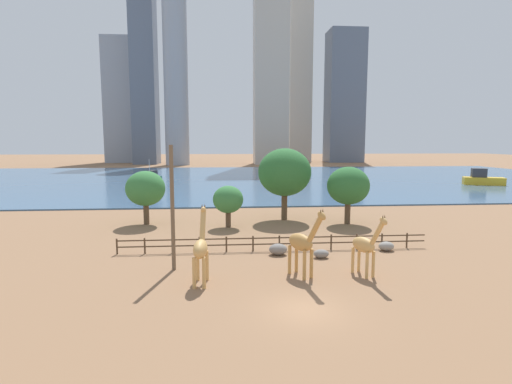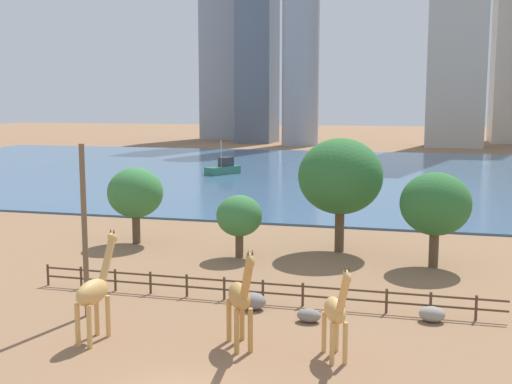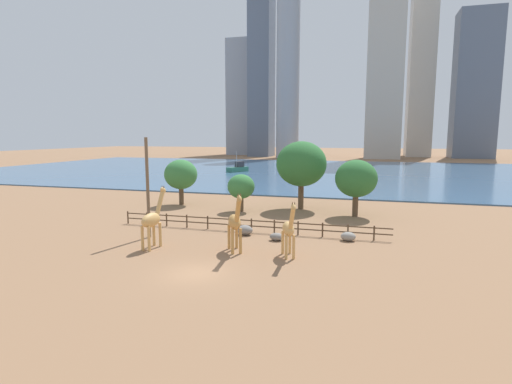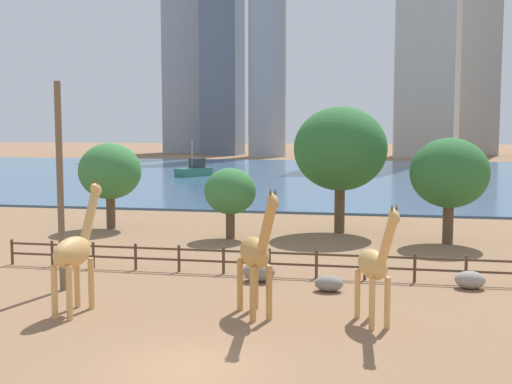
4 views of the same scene
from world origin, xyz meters
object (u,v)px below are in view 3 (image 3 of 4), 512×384
at_px(tree_left_large, 301,164).
at_px(boulder_by_pole, 245,230).
at_px(utility_pole, 148,188).
at_px(boulder_small, 348,236).
at_px(tree_right_tall, 181,175).
at_px(tree_left_small, 356,179).
at_px(tree_center_broad, 241,187).
at_px(boat_ferry, 238,168).
at_px(giraffe_companion, 235,222).
at_px(giraffe_tall, 152,219).
at_px(boulder_near_fence, 277,237).
at_px(giraffe_young, 289,229).

bearing_deg(tree_left_large, boulder_by_pole, -100.71).
distance_m(utility_pole, boulder_small, 18.06).
relative_size(boulder_by_pole, tree_right_tall, 0.25).
height_order(tree_right_tall, tree_left_small, tree_left_small).
bearing_deg(tree_center_broad, tree_left_small, 3.07).
relative_size(tree_left_large, tree_center_broad, 1.87).
height_order(utility_pole, boat_ferry, utility_pole).
relative_size(giraffe_companion, tree_right_tall, 0.83).
relative_size(tree_center_broad, tree_right_tall, 0.75).
bearing_deg(giraffe_tall, boulder_small, -62.01).
relative_size(boulder_near_fence, tree_left_small, 0.19).
bearing_deg(tree_left_large, utility_pole, -121.25).
bearing_deg(tree_center_broad, tree_right_tall, 165.61).
distance_m(tree_left_small, boat_ferry, 56.65).
distance_m(tree_center_broad, tree_left_small, 13.39).
relative_size(boulder_small, tree_left_large, 0.15).
distance_m(giraffe_companion, giraffe_young, 4.30).
relative_size(giraffe_companion, tree_left_large, 0.59).
height_order(boulder_near_fence, boulder_small, boulder_small).
height_order(tree_left_small, boat_ferry, tree_left_small).
xyz_separation_m(utility_pole, boulder_by_pole, (7.97, 3.16, -4.00)).
height_order(boulder_by_pole, tree_left_small, tree_left_small).
bearing_deg(tree_left_large, boulder_small, -65.14).
relative_size(giraffe_young, tree_left_small, 0.70).
bearing_deg(tree_center_broad, utility_pole, -106.21).
xyz_separation_m(giraffe_companion, tree_center_broad, (-4.79, 16.28, 0.61)).
distance_m(utility_pole, tree_center_broad, 14.72).
xyz_separation_m(boulder_by_pole, tree_right_tall, (-12.94, 13.22, 3.53)).
bearing_deg(tree_left_large, boulder_near_fence, -88.07).
height_order(giraffe_companion, tree_center_broad, giraffe_companion).
relative_size(boulder_by_pole, tree_left_large, 0.18).
relative_size(giraffe_companion, giraffe_young, 1.10).
bearing_deg(tree_left_large, tree_left_small, -23.33).
xyz_separation_m(giraffe_tall, tree_left_small, (15.29, 17.74, 1.91)).
bearing_deg(boulder_by_pole, utility_pole, -158.37).
bearing_deg(tree_left_small, tree_left_large, 156.67).
bearing_deg(giraffe_tall, tree_right_tall, 24.59).
height_order(giraffe_young, tree_center_broad, giraffe_young).
relative_size(tree_right_tall, tree_left_small, 0.93).
bearing_deg(tree_left_small, giraffe_tall, -130.76).
relative_size(giraffe_young, tree_left_large, 0.54).
distance_m(utility_pole, tree_left_large, 20.68).
distance_m(giraffe_young, tree_left_small, 17.82).
relative_size(tree_center_broad, tree_left_small, 0.70).
relative_size(giraffe_tall, tree_left_small, 0.78).
bearing_deg(tree_center_broad, boulder_near_fence, -59.36).
relative_size(giraffe_tall, utility_pole, 0.56).
xyz_separation_m(boulder_near_fence, boat_ferry, (-23.82, 60.76, 0.72)).
bearing_deg(utility_pole, boat_ferry, 101.34).
relative_size(boulder_by_pole, tree_left_small, 0.23).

